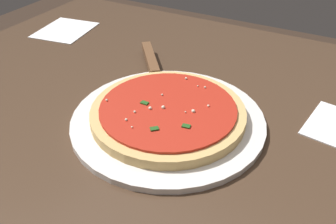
{
  "coord_description": "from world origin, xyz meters",
  "views": [
    {
      "loc": [
        0.26,
        -0.37,
        1.12
      ],
      "look_at": [
        0.04,
        0.03,
        0.8
      ],
      "focal_mm": 38.55,
      "sensor_mm": 36.0,
      "label": 1
    }
  ],
  "objects_px": {
    "serving_plate": "(168,120)",
    "napkin_folded_right": "(65,30)",
    "pizza": "(168,112)",
    "pizza_server": "(153,69)"
  },
  "relations": [
    {
      "from": "pizza",
      "to": "napkin_folded_right",
      "type": "xyz_separation_m",
      "value": [
        -0.4,
        0.21,
        -0.02
      ]
    },
    {
      "from": "serving_plate",
      "to": "pizza",
      "type": "bearing_deg",
      "value": -86.72
    },
    {
      "from": "serving_plate",
      "to": "napkin_folded_right",
      "type": "bearing_deg",
      "value": 152.46
    },
    {
      "from": "serving_plate",
      "to": "napkin_folded_right",
      "type": "height_order",
      "value": "serving_plate"
    },
    {
      "from": "napkin_folded_right",
      "to": "pizza",
      "type": "bearing_deg",
      "value": -27.55
    },
    {
      "from": "pizza",
      "to": "napkin_folded_right",
      "type": "bearing_deg",
      "value": 152.45
    },
    {
      "from": "pizza",
      "to": "napkin_folded_right",
      "type": "height_order",
      "value": "pizza"
    },
    {
      "from": "pizza_server",
      "to": "napkin_folded_right",
      "type": "bearing_deg",
      "value": 163.52
    },
    {
      "from": "serving_plate",
      "to": "pizza",
      "type": "relative_size",
      "value": 1.26
    },
    {
      "from": "pizza",
      "to": "pizza_server",
      "type": "xyz_separation_m",
      "value": [
        -0.1,
        0.12,
        -0.0
      ]
    }
  ]
}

